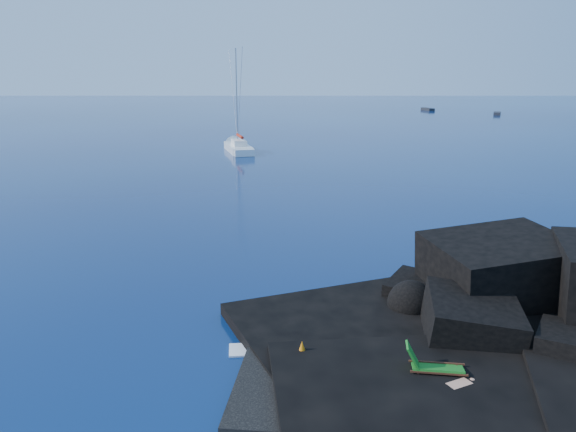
# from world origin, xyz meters

# --- Properties ---
(ground) EXTENTS (400.00, 400.00, 0.00)m
(ground) POSITION_xyz_m (0.00, 0.00, 0.00)
(ground) COLOR #030E35
(ground) RESTS_ON ground
(beach) EXTENTS (9.08, 6.86, 0.70)m
(beach) POSITION_xyz_m (4.50, 0.50, 0.00)
(beach) COLOR black
(beach) RESTS_ON ground
(surf_foam) EXTENTS (10.00, 8.00, 0.06)m
(surf_foam) POSITION_xyz_m (5.00, 5.00, 0.00)
(surf_foam) COLOR white
(surf_foam) RESTS_ON ground
(sailboat) EXTENTS (5.09, 11.47, 11.78)m
(sailboat) POSITION_xyz_m (-4.10, 50.97, 0.00)
(sailboat) COLOR white
(sailboat) RESTS_ON ground
(deck_chair) EXTENTS (1.79, 0.97, 1.17)m
(deck_chair) POSITION_xyz_m (6.20, 0.35, 0.94)
(deck_chair) COLOR #186E1D
(deck_chair) RESTS_ON beach
(towel) EXTENTS (2.15, 1.69, 0.05)m
(towel) POSITION_xyz_m (6.64, -0.36, 0.38)
(towel) COLOR beige
(towel) RESTS_ON beach
(sunbather) EXTENTS (1.86, 1.26, 0.26)m
(sunbather) POSITION_xyz_m (6.64, -0.36, 0.53)
(sunbather) COLOR tan
(sunbather) RESTS_ON towel
(marker_cone) EXTENTS (0.49, 0.49, 0.59)m
(marker_cone) POSITION_xyz_m (2.21, 1.61, 0.64)
(marker_cone) COLOR orange
(marker_cone) RESTS_ON beach
(distant_boat_a) EXTENTS (2.39, 4.73, 0.60)m
(distant_boat_a) POSITION_xyz_m (34.77, 120.26, 0.00)
(distant_boat_a) COLOR black
(distant_boat_a) RESTS_ON ground
(distant_boat_b) EXTENTS (2.84, 4.54, 0.58)m
(distant_boat_b) POSITION_xyz_m (46.48, 107.08, 0.00)
(distant_boat_b) COLOR black
(distant_boat_b) RESTS_ON ground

